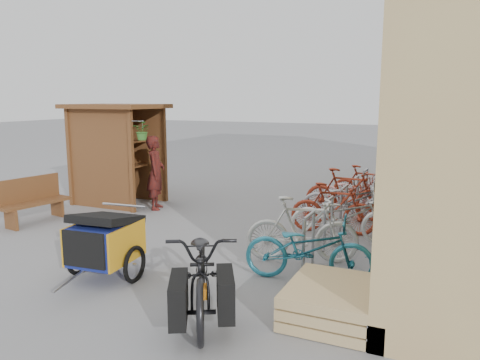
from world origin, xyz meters
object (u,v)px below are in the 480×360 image
at_px(bike_1, 302,230).
at_px(bike_2, 344,216).
at_px(pallet_stack, 332,302).
at_px(bike_6, 352,193).
at_px(bike_3, 333,209).
at_px(bike_0, 308,249).
at_px(child_trailer, 105,240).
at_px(kiosk, 114,140).
at_px(bike_7, 366,186).
at_px(bike_4, 348,201).
at_px(person_kiosk, 156,173).
at_px(bike_5, 346,194).
at_px(cargo_bike, 202,271).
at_px(bench, 32,200).
at_px(shopping_carts, 402,172).

height_order(bike_1, bike_2, bike_1).
bearing_deg(bike_1, pallet_stack, -170.19).
bearing_deg(bike_6, bike_3, -172.85).
bearing_deg(pallet_stack, bike_0, 120.40).
bearing_deg(child_trailer, bike_6, 61.28).
distance_m(kiosk, bike_7, 6.10).
bearing_deg(bike_0, bike_3, -3.98).
distance_m(bike_4, bike_6, 1.26).
bearing_deg(person_kiosk, bike_5, -101.77).
distance_m(cargo_bike, bike_2, 3.61).
height_order(bench, bike_4, bike_4).
xyz_separation_m(kiosk, bike_5, (5.44, 0.81, -1.02)).
distance_m(bike_1, bike_2, 1.30).
xyz_separation_m(bike_1, bike_7, (0.24, 4.28, -0.04)).
bearing_deg(person_kiosk, cargo_bike, -164.27).
bearing_deg(bike_3, child_trailer, 139.76).
distance_m(bike_4, bike_5, 0.52).
bearing_deg(bike_4, kiosk, 87.73).
distance_m(pallet_stack, bike_5, 4.77).
height_order(bench, bike_1, bike_1).
height_order(child_trailer, bike_1, bike_1).
distance_m(bench, bike_2, 6.29).
relative_size(pallet_stack, bike_1, 0.69).
bearing_deg(bike_2, bike_7, -11.24).
height_order(bench, bike_7, bike_7).
distance_m(cargo_bike, bike_6, 6.00).
bearing_deg(pallet_stack, kiosk, 148.34).
distance_m(cargo_bike, bike_1, 2.31).
bearing_deg(pallet_stack, bike_2, 99.80).
bearing_deg(bike_7, bike_3, -174.71).
bearing_deg(bike_7, bike_6, 167.93).
bearing_deg(bike_5, shopping_carts, -13.00).
relative_size(pallet_stack, child_trailer, 0.70).
relative_size(person_kiosk, bike_4, 0.90).
xyz_separation_m(shopping_carts, bike_7, (-0.65, -1.73, -0.14)).
distance_m(child_trailer, person_kiosk, 4.22).
bearing_deg(bike_6, bike_7, -15.40).
xyz_separation_m(kiosk, child_trailer, (3.02, -3.94, -1.00)).
xyz_separation_m(child_trailer, bike_6, (2.39, 5.50, -0.13)).
xyz_separation_m(cargo_bike, bike_0, (0.83, 1.54, -0.08)).
height_order(bike_5, bike_7, bike_5).
xyz_separation_m(bike_1, bike_2, (0.38, 1.25, -0.03)).
height_order(child_trailer, bike_7, child_trailer).
distance_m(bike_0, bike_7, 4.99).
relative_size(bike_1, bike_4, 0.93).
bearing_deg(cargo_bike, bench, 128.29).
relative_size(child_trailer, person_kiosk, 1.01).
relative_size(shopping_carts, person_kiosk, 1.40).
bearing_deg(bike_4, bike_6, 2.53).
xyz_separation_m(pallet_stack, bike_0, (-0.58, 0.99, 0.26)).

